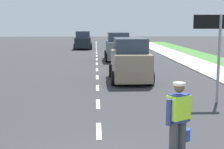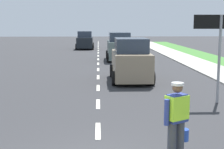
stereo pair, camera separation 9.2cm
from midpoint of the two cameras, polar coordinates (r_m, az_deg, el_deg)
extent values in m
plane|color=#333335|center=(26.99, -2.79, 2.72)|extent=(96.00, 96.00, 0.00)
cube|color=silver|center=(9.01, -2.61, -9.78)|extent=(0.14, 1.40, 0.01)
cube|color=silver|center=(11.89, -2.68, -5.16)|extent=(0.14, 1.40, 0.01)
cube|color=silver|center=(14.82, -2.72, -2.35)|extent=(0.14, 1.40, 0.01)
cube|color=silver|center=(17.77, -2.74, -0.47)|extent=(0.14, 1.40, 0.01)
cube|color=silver|center=(20.73, -2.76, 0.87)|extent=(0.14, 1.40, 0.01)
cube|color=silver|center=(23.71, -2.78, 1.88)|extent=(0.14, 1.40, 0.01)
cube|color=silver|center=(26.69, -2.79, 2.66)|extent=(0.14, 1.40, 0.01)
cube|color=silver|center=(29.67, -2.80, 3.29)|extent=(0.14, 1.40, 0.01)
cube|color=silver|center=(32.66, -2.80, 3.80)|extent=(0.14, 1.40, 0.01)
cube|color=silver|center=(35.65, -2.81, 4.22)|extent=(0.14, 1.40, 0.01)
cube|color=silver|center=(38.64, -2.81, 4.58)|extent=(0.14, 1.40, 0.01)
cube|color=silver|center=(41.63, -2.82, 4.89)|extent=(0.14, 1.40, 0.01)
cube|color=silver|center=(44.63, -2.82, 5.15)|extent=(0.14, 1.40, 0.01)
cube|color=silver|center=(47.62, -2.82, 5.39)|extent=(0.14, 1.40, 0.01)
cube|color=silver|center=(50.62, -2.83, 5.59)|extent=(0.14, 1.40, 0.01)
cube|color=silver|center=(53.61, -2.83, 5.77)|extent=(0.14, 1.40, 0.01)
cylinder|color=#383D4C|center=(7.19, 10.30, -11.40)|extent=(0.18, 0.18, 0.82)
cylinder|color=#383D4C|center=(7.35, 11.70, -10.99)|extent=(0.18, 0.18, 0.82)
cube|color=navy|center=(7.06, 11.18, -5.77)|extent=(0.47, 0.41, 0.60)
cube|color=#A5EA33|center=(7.05, 11.18, -5.61)|extent=(0.54, 0.47, 0.51)
cylinder|color=navy|center=(6.88, 9.47, -6.52)|extent=(0.11, 0.11, 0.55)
cylinder|color=navy|center=(7.26, 12.77, -5.81)|extent=(0.11, 0.11, 0.55)
sphere|color=brown|center=(6.96, 11.29, -2.26)|extent=(0.22, 0.22, 0.22)
cylinder|color=silver|center=(6.95, 11.31, -1.61)|extent=(0.26, 0.26, 0.06)
cylinder|color=#2347B7|center=(7.52, 12.17, -10.21)|extent=(0.26, 0.26, 0.26)
cylinder|color=gray|center=(12.46, 17.95, 2.52)|extent=(0.10, 0.10, 3.20)
cube|color=white|center=(12.29, 16.44, 8.82)|extent=(1.10, 0.05, 0.44)
cube|color=black|center=(12.27, 16.46, 8.82)|extent=(1.16, 0.04, 0.50)
cube|color=gray|center=(16.58, 2.99, 1.72)|extent=(1.76, 3.97, 1.29)
cube|color=#2D3847|center=(16.39, 3.05, 5.13)|extent=(1.55, 2.18, 0.70)
cylinder|color=black|center=(17.79, -0.30, 0.65)|extent=(0.22, 0.68, 0.68)
cylinder|color=black|center=(17.96, 5.43, 0.69)|extent=(0.22, 0.68, 0.68)
cylinder|color=black|center=(15.37, 0.10, -0.66)|extent=(0.22, 0.68, 0.68)
cylinder|color=black|center=(15.56, 6.72, -0.60)|extent=(0.22, 0.68, 0.68)
cube|color=slate|center=(25.97, 0.90, 4.36)|extent=(1.78, 4.27, 1.33)
cube|color=#2D3847|center=(25.80, 0.93, 6.60)|extent=(1.57, 2.35, 0.70)
cylinder|color=black|center=(27.29, -1.19, 3.51)|extent=(0.22, 0.68, 0.68)
cylinder|color=black|center=(27.40, 2.63, 3.53)|extent=(0.22, 0.68, 0.68)
cylinder|color=black|center=(24.65, -1.02, 2.94)|extent=(0.22, 0.68, 0.68)
cylinder|color=black|center=(24.78, 3.21, 2.96)|extent=(0.22, 0.68, 0.68)
cube|color=black|center=(37.85, -5.14, 5.61)|extent=(1.77, 3.80, 1.16)
cube|color=#2D3847|center=(37.90, -5.15, 7.02)|extent=(1.56, 2.09, 0.70)
cylinder|color=black|center=(36.67, -3.78, 4.87)|extent=(0.22, 0.68, 0.68)
cylinder|color=black|center=(36.75, -6.62, 4.84)|extent=(0.22, 0.68, 0.68)
cylinder|color=black|center=(39.03, -3.73, 5.11)|extent=(0.22, 0.68, 0.68)
cylinder|color=black|center=(39.10, -6.39, 5.08)|extent=(0.22, 0.68, 0.68)
camera|label=1|loc=(0.05, -90.23, -0.04)|focal=52.37mm
camera|label=2|loc=(0.05, 89.77, 0.04)|focal=52.37mm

